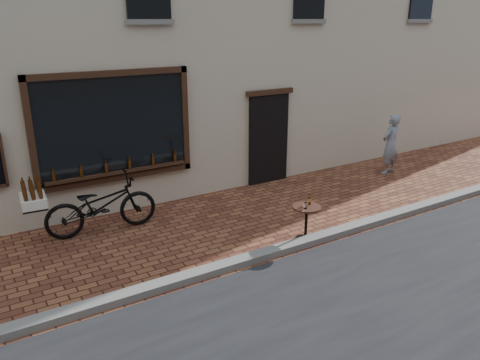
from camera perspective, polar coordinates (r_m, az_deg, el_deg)
ground at (r=8.29m, az=6.25°, el=-9.16°), size 90.00×90.00×0.00m
kerb at (r=8.40m, az=5.42°, el=-8.27°), size 90.00×0.25×0.12m
cargo_bicycle at (r=9.28m, az=-16.83°, el=-2.91°), size 2.45×0.86×1.18m
bistro_table at (r=8.67m, az=8.11°, el=-4.38°), size 0.53×0.53×0.91m
pedestrian at (r=12.92m, az=17.87°, el=4.17°), size 0.64×0.48×1.58m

